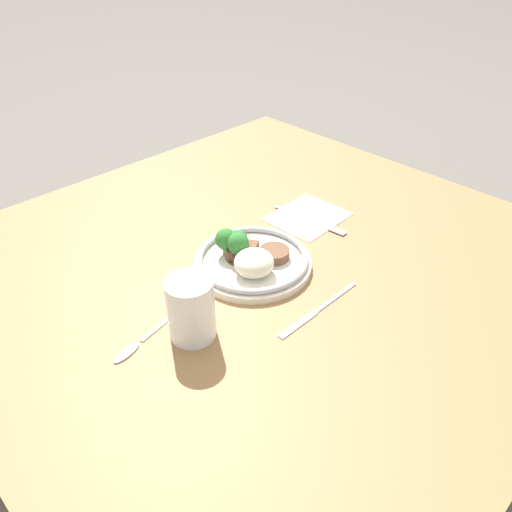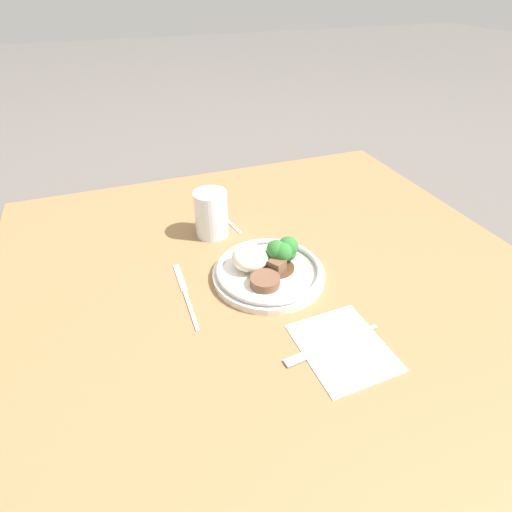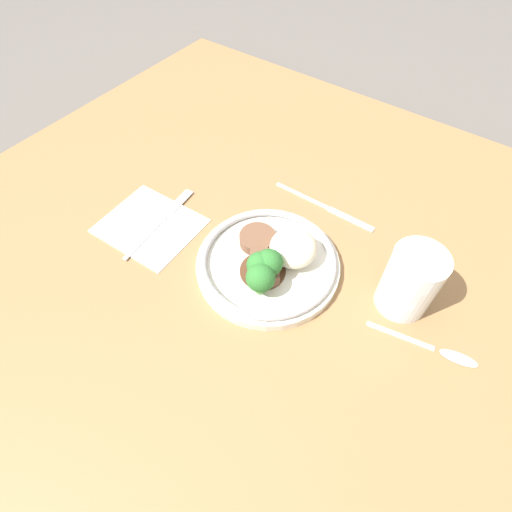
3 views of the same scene
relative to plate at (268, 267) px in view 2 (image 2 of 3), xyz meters
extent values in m
plane|color=#5B5651|center=(-0.04, -0.01, -0.07)|extent=(8.00, 8.00, 0.00)
cube|color=olive|center=(-0.04, -0.01, -0.05)|extent=(1.16, 1.12, 0.05)
cube|color=white|center=(-0.22, -0.05, -0.02)|extent=(0.17, 0.15, 0.00)
cylinder|color=silver|center=(0.00, 0.00, -0.01)|extent=(0.23, 0.23, 0.01)
torus|color=#B2B2B7|center=(0.00, 0.00, 0.00)|extent=(0.22, 0.22, 0.01)
ellipsoid|color=beige|center=(0.02, 0.03, 0.02)|extent=(0.08, 0.08, 0.05)
cylinder|color=brown|center=(-0.04, 0.02, 0.00)|extent=(0.06, 0.06, 0.02)
cylinder|color=#51331E|center=(0.00, -0.02, -0.01)|extent=(0.07, 0.07, 0.00)
cube|color=brown|center=(0.01, -0.03, 0.01)|extent=(0.04, 0.04, 0.03)
cube|color=brown|center=(0.02, -0.03, 0.00)|extent=(0.03, 0.03, 0.02)
cube|color=brown|center=(-0.01, -0.01, 0.01)|extent=(0.04, 0.04, 0.03)
cylinder|color=#5B8E47|center=(0.00, -0.03, 0.00)|extent=(0.01, 0.01, 0.02)
sphere|color=#2D702D|center=(0.00, -0.03, 0.03)|extent=(0.04, 0.04, 0.04)
cylinder|color=#5B8E47|center=(0.02, -0.05, 0.00)|extent=(0.02, 0.02, 0.02)
sphere|color=#2D702D|center=(0.02, -0.05, 0.03)|extent=(0.04, 0.04, 0.04)
cylinder|color=#5B8E47|center=(0.01, -0.02, 0.00)|extent=(0.01, 0.01, 0.02)
sphere|color=#2D702D|center=(0.01, -0.02, 0.03)|extent=(0.04, 0.04, 0.04)
cylinder|color=#5B8E47|center=(0.01, -0.05, 0.00)|extent=(0.01, 0.01, 0.01)
sphere|color=#2D702D|center=(0.01, -0.05, 0.02)|extent=(0.03, 0.03, 0.03)
cylinder|color=#F4AD19|center=(0.20, 0.07, 0.02)|extent=(0.07, 0.07, 0.08)
cylinder|color=white|center=(0.20, 0.07, 0.03)|extent=(0.08, 0.08, 0.11)
cube|color=silver|center=(-0.21, -0.07, -0.02)|extent=(0.02, 0.11, 0.00)
cube|color=silver|center=(-0.22, 0.03, -0.02)|extent=(0.02, 0.07, 0.00)
cube|color=silver|center=(-0.05, 0.17, -0.02)|extent=(0.12, 0.01, 0.00)
cube|color=silver|center=(0.06, 0.17, -0.02)|extent=(0.09, 0.01, 0.00)
cube|color=silver|center=(0.22, 0.01, -0.02)|extent=(0.10, 0.03, 0.00)
ellipsoid|color=silver|center=(0.30, 0.03, -0.02)|extent=(0.05, 0.03, 0.01)
camera|label=1|loc=(0.54, 0.57, 0.56)|focal=35.00mm
camera|label=2|loc=(-0.60, 0.25, 0.50)|focal=28.00mm
camera|label=3|loc=(0.20, -0.32, 0.51)|focal=28.00mm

